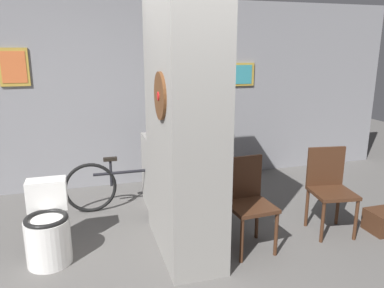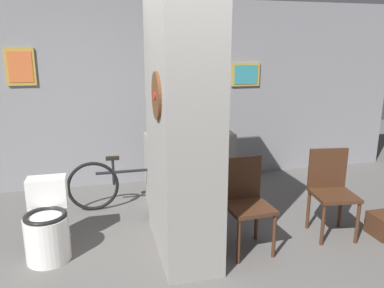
{
  "view_description": "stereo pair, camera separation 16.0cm",
  "coord_description": "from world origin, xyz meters",
  "px_view_note": "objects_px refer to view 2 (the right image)",
  "views": [
    {
      "loc": [
        -0.79,
        -2.66,
        1.93
      ],
      "look_at": [
        0.28,
        1.01,
        0.95
      ],
      "focal_mm": 35.0,
      "sensor_mm": 36.0,
      "label": 1
    },
    {
      "loc": [
        -0.64,
        -2.71,
        1.93
      ],
      "look_at": [
        0.28,
        1.01,
        0.95
      ],
      "focal_mm": 35.0,
      "sensor_mm": 36.0,
      "label": 2
    }
  ],
  "objects_px": {
    "toilet": "(47,226)",
    "bottle_tall": "(204,124)",
    "chair_by_doorway": "(331,188)",
    "bicycle": "(134,182)",
    "chair_near_pillar": "(246,199)"
  },
  "relations": [
    {
      "from": "chair_near_pillar",
      "to": "chair_by_doorway",
      "type": "xyz_separation_m",
      "value": [
        0.99,
        0.07,
        0.0
      ]
    },
    {
      "from": "chair_by_doorway",
      "to": "bottle_tall",
      "type": "relative_size",
      "value": 3.09
    },
    {
      "from": "toilet",
      "to": "chair_near_pillar",
      "type": "distance_m",
      "value": 1.9
    },
    {
      "from": "toilet",
      "to": "chair_by_doorway",
      "type": "height_order",
      "value": "chair_by_doorway"
    },
    {
      "from": "chair_by_doorway",
      "to": "bottle_tall",
      "type": "xyz_separation_m",
      "value": [
        -1.03,
        1.25,
        0.49
      ]
    },
    {
      "from": "chair_by_doorway",
      "to": "bicycle",
      "type": "relative_size",
      "value": 0.56
    },
    {
      "from": "toilet",
      "to": "bicycle",
      "type": "xyz_separation_m",
      "value": [
        0.91,
        0.98,
        0.02
      ]
    },
    {
      "from": "chair_near_pillar",
      "to": "chair_by_doorway",
      "type": "distance_m",
      "value": 0.99
    },
    {
      "from": "bottle_tall",
      "to": "bicycle",
      "type": "bearing_deg",
      "value": -176.13
    },
    {
      "from": "toilet",
      "to": "bicycle",
      "type": "distance_m",
      "value": 1.34
    },
    {
      "from": "toilet",
      "to": "bottle_tall",
      "type": "height_order",
      "value": "bottle_tall"
    },
    {
      "from": "toilet",
      "to": "bottle_tall",
      "type": "bearing_deg",
      "value": 29.78
    },
    {
      "from": "bicycle",
      "to": "bottle_tall",
      "type": "height_order",
      "value": "bottle_tall"
    },
    {
      "from": "chair_by_doorway",
      "to": "chair_near_pillar",
      "type": "bearing_deg",
      "value": -167.47
    },
    {
      "from": "toilet",
      "to": "bicycle",
      "type": "relative_size",
      "value": 0.45
    }
  ]
}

